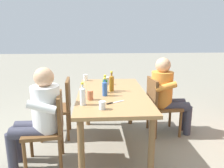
{
  "coord_description": "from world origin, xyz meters",
  "views": [
    {
      "loc": [
        2.83,
        -0.18,
        1.59
      ],
      "look_at": [
        0.0,
        0.0,
        0.89
      ],
      "focal_mm": 36.07,
      "sensor_mm": 36.0,
      "label": 1
    }
  ],
  "objects_px": {
    "cup_terracotta": "(90,95)",
    "table_knife": "(114,102)",
    "chair_near_right": "(50,126)",
    "cup_white": "(85,78)",
    "bottle_green": "(105,85)",
    "person_in_white_shirt": "(167,92)",
    "dining_table": "(112,100)",
    "chair_far_left": "(159,103)",
    "cup_glass": "(102,105)",
    "bottle_amber": "(112,83)",
    "cup_steel": "(107,81)",
    "bottle_blue": "(105,88)",
    "chair_near_left": "(60,105)",
    "person_in_plaid_shirt": "(40,113)",
    "bottle_clear": "(83,95)"
  },
  "relations": [
    {
      "from": "person_in_plaid_shirt",
      "to": "bottle_blue",
      "type": "height_order",
      "value": "person_in_plaid_shirt"
    },
    {
      "from": "bottle_blue",
      "to": "bottle_clear",
      "type": "distance_m",
      "value": 0.42
    },
    {
      "from": "dining_table",
      "to": "cup_steel",
      "type": "bearing_deg",
      "value": -174.46
    },
    {
      "from": "person_in_white_shirt",
      "to": "cup_glass",
      "type": "xyz_separation_m",
      "value": [
        0.98,
        -0.99,
        0.16
      ]
    },
    {
      "from": "bottle_clear",
      "to": "cup_white",
      "type": "bearing_deg",
      "value": -178.49
    },
    {
      "from": "dining_table",
      "to": "table_knife",
      "type": "xyz_separation_m",
      "value": [
        0.41,
        -0.0,
        0.1
      ]
    },
    {
      "from": "bottle_amber",
      "to": "table_knife",
      "type": "height_order",
      "value": "bottle_amber"
    },
    {
      "from": "cup_glass",
      "to": "cup_steel",
      "type": "bearing_deg",
      "value": 174.88
    },
    {
      "from": "person_in_white_shirt",
      "to": "cup_white",
      "type": "bearing_deg",
      "value": -106.49
    },
    {
      "from": "dining_table",
      "to": "person_in_white_shirt",
      "type": "xyz_separation_m",
      "value": [
        -0.37,
        0.85,
        -0.02
      ]
    },
    {
      "from": "cup_white",
      "to": "bottle_green",
      "type": "bearing_deg",
      "value": 22.37
    },
    {
      "from": "dining_table",
      "to": "chair_near_left",
      "type": "height_order",
      "value": "chair_near_left"
    },
    {
      "from": "dining_table",
      "to": "bottle_clear",
      "type": "xyz_separation_m",
      "value": [
        0.45,
        -0.35,
        0.21
      ]
    },
    {
      "from": "cup_terracotta",
      "to": "table_knife",
      "type": "relative_size",
      "value": 0.52
    },
    {
      "from": "chair_near_right",
      "to": "bottle_blue",
      "type": "height_order",
      "value": "bottle_blue"
    },
    {
      "from": "chair_near_right",
      "to": "cup_white",
      "type": "bearing_deg",
      "value": 161.89
    },
    {
      "from": "bottle_green",
      "to": "chair_far_left",
      "type": "bearing_deg",
      "value": 112.1
    },
    {
      "from": "chair_near_right",
      "to": "person_in_white_shirt",
      "type": "distance_m",
      "value": 1.76
    },
    {
      "from": "chair_far_left",
      "to": "cup_white",
      "type": "height_order",
      "value": "same"
    },
    {
      "from": "chair_near_left",
      "to": "cup_steel",
      "type": "relative_size",
      "value": 7.66
    },
    {
      "from": "chair_near_left",
      "to": "bottle_clear",
      "type": "relative_size",
      "value": 3.41
    },
    {
      "from": "chair_near_right",
      "to": "cup_white",
      "type": "xyz_separation_m",
      "value": [
        -1.1,
        0.36,
        0.33
      ]
    },
    {
      "from": "dining_table",
      "to": "person_in_white_shirt",
      "type": "relative_size",
      "value": 1.41
    },
    {
      "from": "bottle_blue",
      "to": "cup_steel",
      "type": "relative_size",
      "value": 2.06
    },
    {
      "from": "person_in_plaid_shirt",
      "to": "bottle_amber",
      "type": "bearing_deg",
      "value": 118.65
    },
    {
      "from": "chair_far_left",
      "to": "person_in_white_shirt",
      "type": "xyz_separation_m",
      "value": [
        -0.01,
        0.11,
        0.17
      ]
    },
    {
      "from": "chair_far_left",
      "to": "cup_glass",
      "type": "xyz_separation_m",
      "value": [
        0.97,
        -0.88,
        0.32
      ]
    },
    {
      "from": "bottle_green",
      "to": "cup_terracotta",
      "type": "height_order",
      "value": "bottle_green"
    },
    {
      "from": "chair_near_right",
      "to": "dining_table",
      "type": "bearing_deg",
      "value": 116.15
    },
    {
      "from": "person_in_plaid_shirt",
      "to": "table_knife",
      "type": "height_order",
      "value": "person_in_plaid_shirt"
    },
    {
      "from": "dining_table",
      "to": "cup_steel",
      "type": "distance_m",
      "value": 0.49
    },
    {
      "from": "bottle_clear",
      "to": "cup_terracotta",
      "type": "distance_m",
      "value": 0.2
    },
    {
      "from": "dining_table",
      "to": "bottle_green",
      "type": "xyz_separation_m",
      "value": [
        -0.03,
        -0.09,
        0.2
      ]
    },
    {
      "from": "chair_near_left",
      "to": "table_knife",
      "type": "height_order",
      "value": "chair_near_left"
    },
    {
      "from": "bottle_green",
      "to": "table_knife",
      "type": "xyz_separation_m",
      "value": [
        0.43,
        0.09,
        -0.1
      ]
    },
    {
      "from": "person_in_white_shirt",
      "to": "table_knife",
      "type": "distance_m",
      "value": 1.16
    },
    {
      "from": "bottle_clear",
      "to": "chair_near_right",
      "type": "bearing_deg",
      "value": -102.8
    },
    {
      "from": "chair_near_left",
      "to": "person_in_plaid_shirt",
      "type": "height_order",
      "value": "person_in_plaid_shirt"
    },
    {
      "from": "chair_far_left",
      "to": "bottle_green",
      "type": "bearing_deg",
      "value": -67.9
    },
    {
      "from": "bottle_amber",
      "to": "cup_steel",
      "type": "distance_m",
      "value": 0.37
    },
    {
      "from": "table_knife",
      "to": "bottle_green",
      "type": "bearing_deg",
      "value": -168.62
    },
    {
      "from": "chair_far_left",
      "to": "cup_white",
      "type": "bearing_deg",
      "value": -108.31
    },
    {
      "from": "chair_far_left",
      "to": "table_knife",
      "type": "xyz_separation_m",
      "value": [
        0.77,
        -0.74,
        0.28
      ]
    },
    {
      "from": "dining_table",
      "to": "chair_near_right",
      "type": "bearing_deg",
      "value": -63.85
    },
    {
      "from": "dining_table",
      "to": "bottle_clear",
      "type": "relative_size",
      "value": 6.49
    },
    {
      "from": "cup_terracotta",
      "to": "person_in_white_shirt",
      "type": "bearing_deg",
      "value": 119.98
    },
    {
      "from": "cup_white",
      "to": "table_knife",
      "type": "distance_m",
      "value": 1.21
    },
    {
      "from": "person_in_white_shirt",
      "to": "cup_white",
      "type": "relative_size",
      "value": 11.61
    },
    {
      "from": "cup_steel",
      "to": "table_knife",
      "type": "distance_m",
      "value": 0.87
    },
    {
      "from": "bottle_amber",
      "to": "cup_steel",
      "type": "height_order",
      "value": "bottle_amber"
    }
  ]
}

